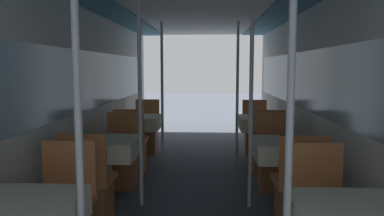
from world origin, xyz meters
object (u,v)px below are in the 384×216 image
Objects in this scene: chair_right_near_2 at (266,153)px; chair_right_far_2 at (255,137)px; dining_table_right_2 at (261,125)px; support_pole_right_1 at (251,106)px; chair_left_near_1 at (89,197)px; chair_right_near_1 at (298,201)px; dining_table_left_2 at (139,124)px; dining_table_right_1 at (285,152)px; support_pole_left_1 at (140,105)px; chair_left_far_2 at (146,136)px; support_pole_left_0 at (79,139)px; support_pole_right_2 at (237,93)px; chair_left_near_2 at (131,152)px; dining_table_left_1 at (107,150)px; chair_left_far_1 at (121,163)px; chair_right_far_1 at (274,165)px; support_pole_right_0 at (289,141)px; support_pole_left_2 at (162,93)px.

chair_right_far_2 is (0.00, 1.23, 0.00)m from chair_right_near_2.
support_pole_right_1 is at bearing -101.02° from dining_table_right_2.
chair_left_near_1 is 1.86m from chair_right_near_1.
support_pole_right_1 is at bearing -106.31° from chair_right_near_2.
dining_table_right_2 is (0.36, 1.84, -0.48)m from support_pole_right_1.
dining_table_left_2 and dining_table_right_1 have the same top height.
support_pole_left_1 is 2.60m from chair_left_far_2.
support_pole_left_0 is 4.00m from dining_table_right_2.
support_pole_right_2 is (-0.36, 1.84, 0.48)m from dining_table_right_1.
chair_left_near_1 is 3.10m from dining_table_right_2.
chair_left_near_2 is at bearing 146.63° from dining_table_right_1.
chair_right_near_1 is at bearing -18.30° from dining_table_left_1.
chair_right_near_2 is at bearing -59.76° from support_pole_right_2.
chair_right_far_1 is at bearing -180.00° from chair_left_far_1.
chair_right_near_1 is 1.00× the size of chair_right_near_2.
support_pole_right_0 is (1.14, -1.84, 0.00)m from support_pole_left_1.
support_pole_left_2 is 2.17m from support_pole_right_1.
chair_left_far_2 is 2.23m from chair_right_near_2.
chair_left_near_1 is at bearing -161.70° from dining_table_right_1.
chair_left_near_1 is at bearing 90.00° from chair_left_far_2.
chair_right_near_2 is (1.50, 1.23, -0.78)m from support_pole_left_1.
chair_right_far_2 is at bearing 59.76° from support_pole_right_2.
support_pole_right_0 is (1.50, -1.23, 0.78)m from chair_left_near_1.
chair_left_near_2 is (-0.36, 1.23, -0.78)m from support_pole_left_1.
chair_right_far_2 is at bearing 90.00° from dining_table_right_2.
chair_left_near_2 is 1.00× the size of chair_right_near_1.
support_pole_left_0 reaches higher than chair_right_near_1.
chair_left_far_2 is at bearing 109.27° from support_pole_right_0.
chair_left_far_1 is 0.42× the size of support_pole_right_1.
chair_left_near_2 reaches higher than dining_table_left_2.
chair_left_far_1 is 1.05m from support_pole_left_1.
dining_table_right_1 is 0.79× the size of chair_right_near_2.
chair_right_near_2 is 0.42× the size of support_pole_right_2.
dining_table_left_1 is 2.42m from support_pole_right_0.
dining_table_left_2 is at bearing -33.37° from chair_right_far_1.
support_pole_right_0 is at bearing -39.21° from chair_left_near_1.
chair_right_far_2 is at bearing -90.00° from chair_right_far_1.
chair_right_near_2 is (1.86, 0.61, 0.00)m from chair_left_far_1.
chair_right_far_1 and chair_right_near_2 have the same top height.
support_pole_left_0 reaches higher than chair_left_near_1.
dining_table_left_1 is at bearing -129.21° from support_pole_right_2.
support_pole_right_2 is (-0.36, 2.46, 0.78)m from chair_right_near_1.
support_pole_left_0 is 1.00× the size of support_pole_right_0.
dining_table_right_1 is at bearing -44.69° from dining_table_left_2.
support_pole_right_0 is (1.50, -2.46, 0.78)m from chair_left_far_1.
chair_right_near_2 reaches higher than dining_table_left_2.
chair_right_near_1 is at bearing -90.00° from dining_table_right_1.
chair_left_near_2 is at bearing 135.31° from chair_right_near_1.
dining_table_left_1 and dining_table_right_2 have the same top height.
dining_table_left_2 is 0.33× the size of support_pole_right_2.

